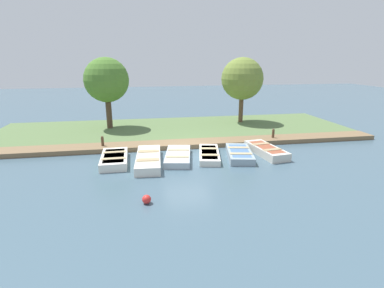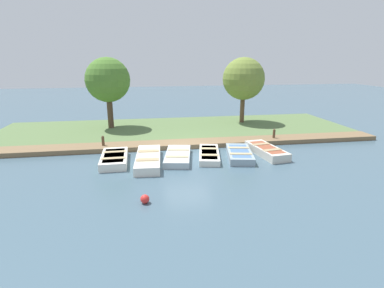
{
  "view_description": "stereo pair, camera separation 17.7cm",
  "coord_description": "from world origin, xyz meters",
  "px_view_note": "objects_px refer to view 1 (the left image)",
  "views": [
    {
      "loc": [
        15.07,
        -2.46,
        4.89
      ],
      "look_at": [
        0.5,
        0.15,
        0.65
      ],
      "focal_mm": 28.0,
      "sensor_mm": 36.0,
      "label": 1
    },
    {
      "loc": [
        15.1,
        -2.28,
        4.89
      ],
      "look_at": [
        0.5,
        0.15,
        0.65
      ],
      "focal_mm": 28.0,
      "sensor_mm": 36.0,
      "label": 2
    }
  ],
  "objects_px": {
    "rowboat_5": "(266,150)",
    "park_tree_left": "(242,79)",
    "rowboat_1": "(148,159)",
    "park_tree_far_left": "(106,80)",
    "rowboat_4": "(239,154)",
    "buoy": "(147,199)",
    "rowboat_0": "(114,159)",
    "rowboat_3": "(209,154)",
    "mooring_post_far": "(273,135)",
    "rowboat_2": "(178,156)",
    "mooring_post_near": "(103,143)"
  },
  "relations": [
    {
      "from": "rowboat_5",
      "to": "park_tree_left",
      "type": "distance_m",
      "value": 8.07
    },
    {
      "from": "rowboat_1",
      "to": "park_tree_far_left",
      "type": "relative_size",
      "value": 0.72
    },
    {
      "from": "rowboat_1",
      "to": "rowboat_4",
      "type": "distance_m",
      "value": 4.63
    },
    {
      "from": "buoy",
      "to": "park_tree_left",
      "type": "distance_m",
      "value": 14.41
    },
    {
      "from": "rowboat_0",
      "to": "rowboat_4",
      "type": "height_order",
      "value": "rowboat_0"
    },
    {
      "from": "rowboat_0",
      "to": "rowboat_3",
      "type": "bearing_deg",
      "value": 89.2
    },
    {
      "from": "rowboat_3",
      "to": "mooring_post_far",
      "type": "distance_m",
      "value": 5.04
    },
    {
      "from": "rowboat_3",
      "to": "park_tree_left",
      "type": "relative_size",
      "value": 0.61
    },
    {
      "from": "park_tree_far_left",
      "to": "rowboat_2",
      "type": "bearing_deg",
      "value": 28.91
    },
    {
      "from": "rowboat_1",
      "to": "rowboat_5",
      "type": "bearing_deg",
      "value": 97.15
    },
    {
      "from": "mooring_post_near",
      "to": "park_tree_left",
      "type": "relative_size",
      "value": 0.16
    },
    {
      "from": "rowboat_2",
      "to": "mooring_post_far",
      "type": "bearing_deg",
      "value": 120.6
    },
    {
      "from": "rowboat_3",
      "to": "mooring_post_far",
      "type": "xyz_separation_m",
      "value": [
        -2.25,
        4.51,
        0.25
      ]
    },
    {
      "from": "rowboat_2",
      "to": "rowboat_3",
      "type": "height_order",
      "value": "rowboat_2"
    },
    {
      "from": "rowboat_4",
      "to": "buoy",
      "type": "xyz_separation_m",
      "value": [
        4.3,
        -4.85,
        -0.03
      ]
    },
    {
      "from": "rowboat_2",
      "to": "rowboat_4",
      "type": "relative_size",
      "value": 1.05
    },
    {
      "from": "mooring_post_near",
      "to": "buoy",
      "type": "relative_size",
      "value": 2.56
    },
    {
      "from": "rowboat_4",
      "to": "buoy",
      "type": "bearing_deg",
      "value": -36.98
    },
    {
      "from": "rowboat_2",
      "to": "buoy",
      "type": "bearing_deg",
      "value": -10.38
    },
    {
      "from": "mooring_post_far",
      "to": "rowboat_1",
      "type": "bearing_deg",
      "value": -70.85
    },
    {
      "from": "mooring_post_far",
      "to": "buoy",
      "type": "relative_size",
      "value": 2.56
    },
    {
      "from": "rowboat_0",
      "to": "buoy",
      "type": "distance_m",
      "value": 4.76
    },
    {
      "from": "rowboat_5",
      "to": "buoy",
      "type": "height_order",
      "value": "rowboat_5"
    },
    {
      "from": "rowboat_0",
      "to": "park_tree_left",
      "type": "bearing_deg",
      "value": 128.56
    },
    {
      "from": "park_tree_left",
      "to": "rowboat_5",
      "type": "bearing_deg",
      "value": -8.48
    },
    {
      "from": "mooring_post_near",
      "to": "mooring_post_far",
      "type": "height_order",
      "value": "same"
    },
    {
      "from": "buoy",
      "to": "park_tree_far_left",
      "type": "relative_size",
      "value": 0.06
    },
    {
      "from": "rowboat_2",
      "to": "rowboat_4",
      "type": "xyz_separation_m",
      "value": [
        0.23,
        3.15,
        0.02
      ]
    },
    {
      "from": "rowboat_4",
      "to": "buoy",
      "type": "height_order",
      "value": "rowboat_4"
    },
    {
      "from": "rowboat_1",
      "to": "mooring_post_near",
      "type": "relative_size",
      "value": 4.43
    },
    {
      "from": "rowboat_5",
      "to": "mooring_post_near",
      "type": "height_order",
      "value": "mooring_post_near"
    },
    {
      "from": "rowboat_1",
      "to": "park_tree_far_left",
      "type": "height_order",
      "value": "park_tree_far_left"
    },
    {
      "from": "park_tree_far_left",
      "to": "rowboat_0",
      "type": "bearing_deg",
      "value": 6.24
    },
    {
      "from": "rowboat_3",
      "to": "park_tree_far_left",
      "type": "xyz_separation_m",
      "value": [
        -6.99,
        -5.49,
        3.31
      ]
    },
    {
      "from": "rowboat_2",
      "to": "park_tree_far_left",
      "type": "bearing_deg",
      "value": -140.86
    },
    {
      "from": "park_tree_left",
      "to": "buoy",
      "type": "bearing_deg",
      "value": -32.29
    },
    {
      "from": "rowboat_5",
      "to": "rowboat_0",
      "type": "bearing_deg",
      "value": -97.75
    },
    {
      "from": "rowboat_0",
      "to": "rowboat_5",
      "type": "distance_m",
      "value": 7.81
    },
    {
      "from": "rowboat_5",
      "to": "rowboat_4",
      "type": "bearing_deg",
      "value": -89.02
    },
    {
      "from": "rowboat_2",
      "to": "park_tree_far_left",
      "type": "height_order",
      "value": "park_tree_far_left"
    },
    {
      "from": "rowboat_2",
      "to": "rowboat_3",
      "type": "xyz_separation_m",
      "value": [
        -0.02,
        1.61,
        -0.01
      ]
    },
    {
      "from": "rowboat_5",
      "to": "mooring_post_near",
      "type": "bearing_deg",
      "value": -112.47
    },
    {
      "from": "rowboat_3",
      "to": "mooring_post_far",
      "type": "height_order",
      "value": "mooring_post_far"
    },
    {
      "from": "rowboat_5",
      "to": "park_tree_far_left",
      "type": "distance_m",
      "value": 11.54
    },
    {
      "from": "rowboat_2",
      "to": "mooring_post_far",
      "type": "height_order",
      "value": "mooring_post_far"
    },
    {
      "from": "park_tree_far_left",
      "to": "rowboat_4",
      "type": "bearing_deg",
      "value": 44.12
    },
    {
      "from": "rowboat_3",
      "to": "park_tree_far_left",
      "type": "distance_m",
      "value": 9.48
    },
    {
      "from": "rowboat_2",
      "to": "mooring_post_near",
      "type": "height_order",
      "value": "mooring_post_near"
    },
    {
      "from": "rowboat_4",
      "to": "mooring_post_far",
      "type": "xyz_separation_m",
      "value": [
        -2.5,
        2.97,
        0.22
      ]
    },
    {
      "from": "rowboat_3",
      "to": "buoy",
      "type": "bearing_deg",
      "value": -24.67
    }
  ]
}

